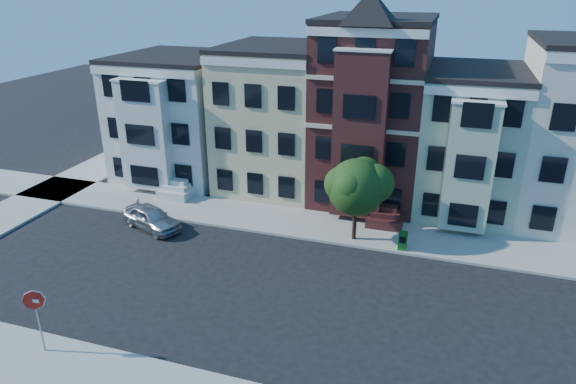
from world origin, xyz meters
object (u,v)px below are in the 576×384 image
(street_tree, at_px, (356,191))
(fire_hydrant, at_px, (138,206))
(parked_car, at_px, (151,218))
(stop_sign, at_px, (38,317))
(newspaper_box, at_px, (403,241))

(street_tree, xyz_separation_m, fire_hydrant, (-14.43, -0.54, -2.70))
(parked_car, bearing_deg, street_tree, -58.40)
(street_tree, relative_size, fire_hydrant, 8.35)
(fire_hydrant, distance_m, stop_sign, 13.94)
(parked_car, xyz_separation_m, fire_hydrant, (-2.08, 1.67, -0.21))
(street_tree, height_order, parked_car, street_tree)
(parked_car, height_order, newspaper_box, parked_car)
(stop_sign, bearing_deg, parked_car, 92.69)
(parked_car, height_order, stop_sign, stop_sign)
(newspaper_box, xyz_separation_m, stop_sign, (-13.22, -13.35, 1.11))
(newspaper_box, bearing_deg, street_tree, 169.54)
(fire_hydrant, relative_size, stop_sign, 0.22)
(parked_car, relative_size, fire_hydrant, 5.85)
(parked_car, distance_m, stop_sign, 11.82)
(stop_sign, bearing_deg, street_tree, 45.97)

